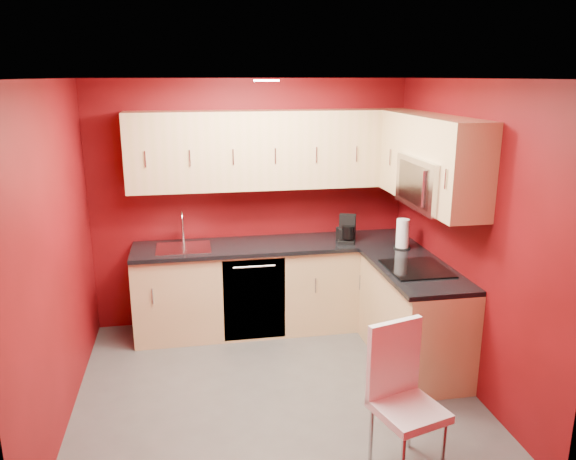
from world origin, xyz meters
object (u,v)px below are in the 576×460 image
object	(u,v)px
sink	(183,244)
dining_chair	(409,403)
microwave	(435,183)
paper_towel	(403,234)
coffee_maker	(347,229)
napkin_holder	(344,235)

from	to	relation	value
sink	dining_chair	world-z (taller)	sink
microwave	paper_towel	bearing A→B (deg)	91.30
microwave	dining_chair	world-z (taller)	microwave
microwave	coffee_maker	xyz separation A→B (m)	(-0.48, 0.90, -0.61)
napkin_holder	paper_towel	bearing A→B (deg)	-34.12
napkin_holder	paper_towel	distance (m)	0.60
paper_towel	coffee_maker	bearing A→B (deg)	147.80
coffee_maker	paper_towel	xyz separation A→B (m)	(0.47, -0.30, 0.01)
microwave	coffee_maker	distance (m)	1.19
microwave	paper_towel	distance (m)	0.85
microwave	sink	bearing A→B (deg)	154.40
microwave	napkin_holder	xyz separation A→B (m)	(-0.50, 0.93, -0.68)
microwave	dining_chair	size ratio (longest dim) A/B	0.77
paper_towel	sink	bearing A→B (deg)	169.05
microwave	paper_towel	size ratio (longest dim) A/B	2.64
microwave	dining_chair	bearing A→B (deg)	-117.75
sink	paper_towel	distance (m)	2.12
paper_towel	dining_chair	world-z (taller)	paper_towel
napkin_holder	dining_chair	world-z (taller)	napkin_holder
sink	paper_towel	size ratio (longest dim) A/B	1.81
sink	dining_chair	bearing A→B (deg)	-58.91
sink	coffee_maker	xyz separation A→B (m)	(1.61, -0.11, 0.10)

